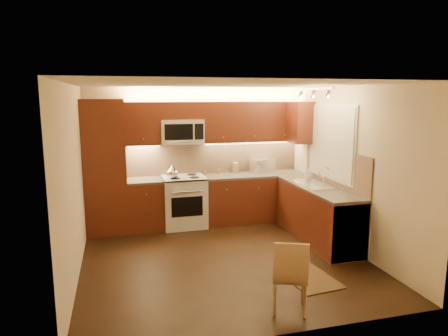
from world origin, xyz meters
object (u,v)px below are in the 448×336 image
object	(u,v)px
toaster_oven	(262,165)
sink	(314,180)
microwave	(182,132)
kettle	(172,172)
soap_bottle	(308,173)
knife_block	(236,168)
dining_chair	(290,274)
stove	(184,201)

from	to	relation	value
toaster_oven	sink	bearing A→B (deg)	-95.64
microwave	kettle	xyz separation A→B (m)	(-0.22, -0.26, -0.68)
sink	soap_bottle	distance (m)	0.55
sink	knife_block	size ratio (longest dim) A/B	4.36
kettle	toaster_oven	bearing A→B (deg)	-10.64
microwave	dining_chair	world-z (taller)	microwave
soap_bottle	knife_block	bearing A→B (deg)	139.58
sink	kettle	bearing A→B (deg)	155.74
dining_chair	sink	bearing A→B (deg)	79.14
sink	kettle	distance (m)	2.44
stove	knife_block	size ratio (longest dim) A/B	4.67
microwave	dining_chair	size ratio (longest dim) A/B	0.91
toaster_oven	dining_chair	xyz separation A→B (m)	(-0.92, -3.42, -0.61)
kettle	toaster_oven	world-z (taller)	kettle
stove	kettle	world-z (taller)	kettle
stove	dining_chair	world-z (taller)	stove
microwave	toaster_oven	size ratio (longest dim) A/B	1.75
knife_block	stove	bearing A→B (deg)	-161.51
stove	sink	bearing A→B (deg)	-29.36
dining_chair	kettle	bearing A→B (deg)	127.27
stove	kettle	xyz separation A→B (m)	(-0.22, -0.12, 0.58)
toaster_oven	soap_bottle	bearing A→B (deg)	-77.12
stove	toaster_oven	bearing A→B (deg)	6.53
sink	dining_chair	bearing A→B (deg)	-122.87
microwave	sink	bearing A→B (deg)	-32.21
stove	microwave	size ratio (longest dim) A/B	1.21
kettle	knife_block	distance (m)	1.30
toaster_oven	soap_bottle	world-z (taller)	toaster_oven
toaster_oven	dining_chair	world-z (taller)	toaster_oven
knife_block	dining_chair	xyz separation A→B (m)	(-0.41, -3.46, -0.58)
toaster_oven	stove	bearing A→B (deg)	161.99
soap_bottle	dining_chair	xyz separation A→B (m)	(-1.52, -2.64, -0.58)
kettle	dining_chair	size ratio (longest dim) A/B	0.30
sink	toaster_oven	bearing A→B (deg)	108.90
kettle	knife_block	world-z (taller)	kettle
sink	soap_bottle	world-z (taller)	soap_bottle
toaster_oven	dining_chair	distance (m)	3.60
microwave	sink	size ratio (longest dim) A/B	0.88
toaster_oven	soap_bottle	xyz separation A→B (m)	(0.59, -0.78, -0.04)
kettle	soap_bottle	xyz separation A→B (m)	(2.37, -0.47, -0.05)
knife_block	dining_chair	distance (m)	3.53
knife_block	kettle	bearing A→B (deg)	-158.07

